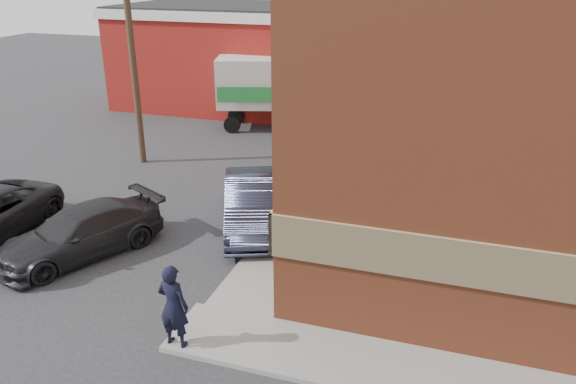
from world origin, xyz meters
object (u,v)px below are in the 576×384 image
Objects in this scene: utility_pole at (132,47)px; suv_b at (81,233)px; warehouse at (266,57)px; box_truck at (287,88)px; sedan at (253,203)px; man at (173,306)px.

utility_pole reaches higher than suv_b.
warehouse is at bearing 120.34° from suv_b.
warehouse is 5.03m from box_truck.
sedan is 11.53m from box_truck.
warehouse reaches higher than box_truck.
utility_pole is at bearing -97.77° from warehouse.
suv_b is (-4.02, -3.21, -0.12)m from sedan.
suv_b is (2.68, -7.59, -4.05)m from utility_pole.
sedan is (-0.60, 6.17, -0.27)m from man.
sedan is at bearing -33.17° from utility_pole.
box_truck is at bearing -76.03° from man.
warehouse is 8.44× the size of man.
box_truck is (-2.55, 11.19, 1.20)m from sedan.
sedan is at bearing -71.32° from warehouse.
suv_b is at bearing -112.81° from box_truck.
sedan reaches higher than suv_b.
utility_pole is 8.92m from sedan.
box_truck reaches higher than man.
man is 0.39× the size of sedan.
utility_pole is 1.89× the size of suv_b.
box_truck is (-3.15, 17.36, 0.93)m from man.
utility_pole reaches higher than box_truck.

